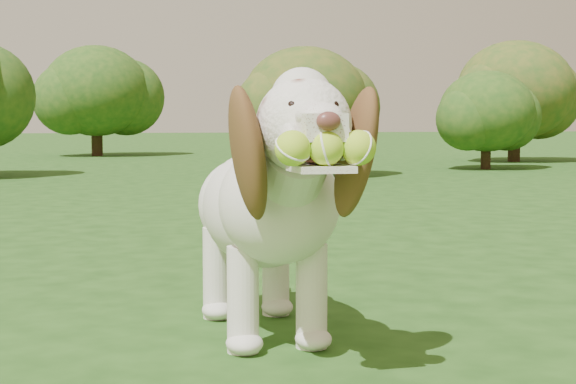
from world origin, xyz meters
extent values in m
plane|color=#1B4012|center=(0.00, 0.00, 0.00)|extent=(80.00, 80.00, 0.00)
ellipsoid|color=silver|center=(0.49, 0.19, 0.42)|extent=(0.41, 0.74, 0.38)
ellipsoid|color=silver|center=(0.50, -0.08, 0.46)|extent=(0.39, 0.39, 0.37)
ellipsoid|color=silver|center=(0.48, 0.44, 0.41)|extent=(0.36, 0.36, 0.34)
cylinder|color=silver|center=(0.51, -0.23, 0.56)|extent=(0.21, 0.30, 0.29)
sphere|color=silver|center=(0.51, -0.37, 0.70)|extent=(0.27, 0.27, 0.26)
sphere|color=silver|center=(0.51, -0.35, 0.77)|extent=(0.18, 0.18, 0.17)
cube|color=silver|center=(0.52, -0.52, 0.70)|extent=(0.12, 0.16, 0.07)
ellipsoid|color=#592D28|center=(0.52, -0.60, 0.71)|extent=(0.06, 0.04, 0.05)
cube|color=silver|center=(0.52, -0.53, 0.59)|extent=(0.15, 0.17, 0.02)
ellipsoid|color=brown|center=(0.36, -0.36, 0.62)|extent=(0.16, 0.25, 0.40)
ellipsoid|color=brown|center=(0.67, -0.35, 0.62)|extent=(0.15, 0.25, 0.40)
cylinder|color=silver|center=(0.47, 0.59, 0.45)|extent=(0.07, 0.19, 0.14)
cylinder|color=silver|center=(0.39, -0.07, 0.16)|extent=(0.10, 0.10, 0.33)
cylinder|color=silver|center=(0.61, -0.06, 0.16)|extent=(0.10, 0.10, 0.33)
cylinder|color=silver|center=(0.37, 0.41, 0.16)|extent=(0.10, 0.10, 0.33)
cylinder|color=silver|center=(0.59, 0.42, 0.16)|extent=(0.10, 0.10, 0.33)
sphere|color=#9CD42E|center=(0.44, -0.58, 0.65)|extent=(0.09, 0.09, 0.09)
sphere|color=#9CD42E|center=(0.52, -0.58, 0.65)|extent=(0.09, 0.09, 0.09)
sphere|color=#9CD42E|center=(0.61, -0.57, 0.65)|extent=(0.09, 0.09, 0.09)
cylinder|color=#382314|center=(6.53, 10.71, 0.32)|extent=(0.20, 0.20, 0.64)
ellipsoid|color=#1D4816|center=(6.53, 10.71, 1.17)|extent=(1.91, 1.91, 1.62)
cylinder|color=#382314|center=(5.18, 8.81, 0.22)|extent=(0.14, 0.14, 0.44)
ellipsoid|color=#1D4816|center=(5.18, 8.81, 0.81)|extent=(1.33, 1.33, 1.13)
cylinder|color=#382314|center=(2.34, 7.72, 0.25)|extent=(0.16, 0.16, 0.51)
ellipsoid|color=#1D4816|center=(2.34, 7.72, 0.93)|extent=(1.52, 1.52, 1.30)
cylinder|color=#382314|center=(-0.20, 14.32, 0.33)|extent=(0.21, 0.21, 0.67)
ellipsoid|color=#1D4816|center=(-0.20, 14.32, 1.22)|extent=(2.00, 2.00, 1.70)
camera|label=1|loc=(-0.01, -2.71, 0.72)|focal=55.00mm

